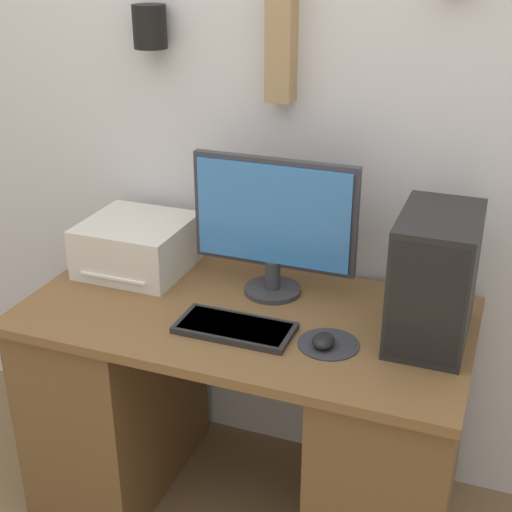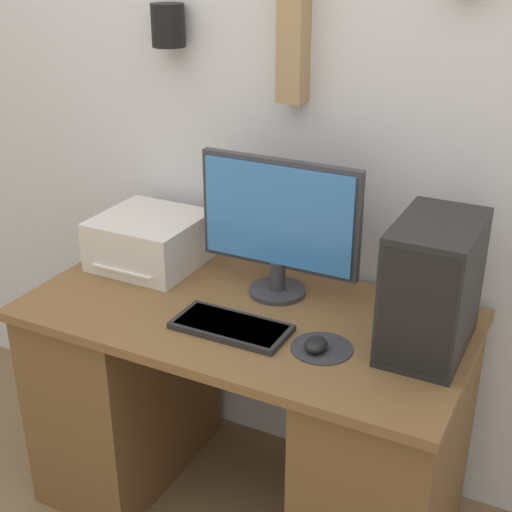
% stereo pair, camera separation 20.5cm
% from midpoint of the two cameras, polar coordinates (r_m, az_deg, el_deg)
% --- Properties ---
extents(wall_back, '(6.40, 0.16, 2.70)m').
position_cam_midpoint_polar(wall_back, '(2.30, 6.51, 13.08)').
color(wall_back, silver).
rests_on(wall_back, ground_plane).
extents(desk, '(1.35, 0.70, 0.76)m').
position_cam_midpoint_polar(desk, '(2.35, 1.74, -12.35)').
color(desk, brown).
rests_on(desk, ground_plane).
extents(monitor, '(0.52, 0.18, 0.44)m').
position_cam_midpoint_polar(monitor, '(2.16, 4.55, 2.70)').
color(monitor, '#333338').
rests_on(monitor, desk).
extents(keyboard, '(0.34, 0.16, 0.02)m').
position_cam_midpoint_polar(keyboard, '(2.05, 0.89, -5.73)').
color(keyboard, black).
rests_on(keyboard, desk).
extents(mousepad, '(0.17, 0.17, 0.00)m').
position_cam_midpoint_polar(mousepad, '(1.98, 8.26, -7.39)').
color(mousepad, '#2D2D33').
rests_on(mousepad, desk).
extents(mouse, '(0.06, 0.08, 0.03)m').
position_cam_midpoint_polar(mouse, '(1.96, 7.85, -7.12)').
color(mouse, black).
rests_on(mouse, mousepad).
extents(computer_tower, '(0.21, 0.34, 0.37)m').
position_cam_midpoint_polar(computer_tower, '(1.97, 16.85, -2.47)').
color(computer_tower, black).
rests_on(computer_tower, desk).
extents(printer, '(0.34, 0.33, 0.17)m').
position_cam_midpoint_polar(printer, '(2.43, -6.13, 1.19)').
color(printer, beige).
rests_on(printer, desk).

